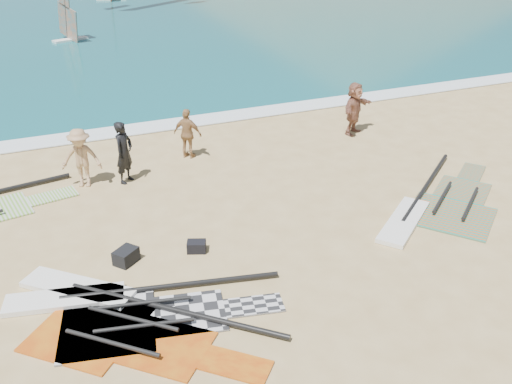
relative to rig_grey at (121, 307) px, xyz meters
name	(u,v)px	position (x,y,z in m)	size (l,w,h in m)	color
ground	(330,316)	(3.93, -1.89, -0.05)	(300.00, 300.00, 0.00)	tan
surf_line	(172,125)	(3.93, 10.41, -0.05)	(300.00, 1.20, 0.04)	white
rig_grey	(121,307)	(0.00, 0.00, 0.00)	(5.85, 2.88, 0.20)	#262628
rig_orange	(435,207)	(8.92, 1.07, 0.00)	(5.84, 4.73, 0.20)	#ED5117
rig_red	(114,315)	(-0.17, -0.19, 0.00)	(5.00, 5.29, 0.20)	#BD360C
gear_bag_near	(126,256)	(0.46, 1.71, 0.13)	(0.55, 0.40, 0.35)	black
gear_bag_far	(197,246)	(2.14, 1.53, 0.09)	(0.45, 0.32, 0.27)	black
person_wetsuit	(124,152)	(1.36, 6.12, 0.91)	(0.70, 0.46, 1.92)	black
beachgoer_mid	(81,158)	(0.13, 6.30, 0.86)	(1.17, 0.67, 1.81)	tan
beachgoer_back	(188,134)	(3.64, 7.17, 0.79)	(0.98, 0.41, 1.68)	#A97C4D
beachgoer_right	(354,108)	(9.87, 6.98, 0.91)	(1.78, 0.57, 1.92)	#955E48
windsurfer_left	(68,22)	(2.11, 27.35, 1.12)	(2.21, 2.47, 3.88)	white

